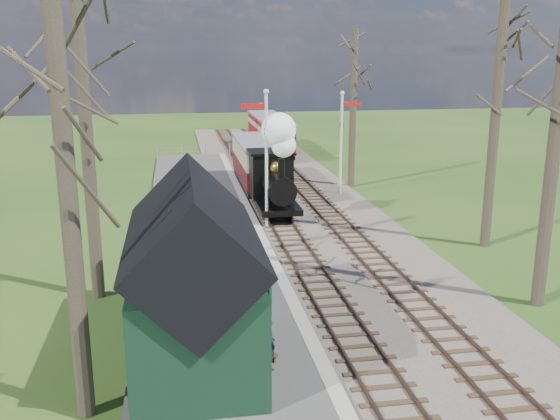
{
  "coord_description": "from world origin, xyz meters",
  "views": [
    {
      "loc": [
        -4.61,
        -10.8,
        7.83
      ],
      "look_at": [
        -0.59,
        13.09,
        1.6
      ],
      "focal_mm": 40.0,
      "sensor_mm": 36.0,
      "label": 1
    }
  ],
  "objects_px": {
    "station_shed": "(194,279)",
    "red_carriage_b": "(265,129)",
    "locomotive": "(275,171)",
    "semaphore_near": "(265,149)",
    "red_carriage_a": "(275,138)",
    "sign_board": "(267,295)",
    "coach": "(258,162)",
    "person": "(269,344)",
    "semaphore_far": "(343,135)",
    "bench": "(254,342)"
  },
  "relations": [
    {
      "from": "semaphore_near",
      "to": "semaphore_far",
      "type": "xyz_separation_m",
      "value": [
        5.14,
        6.0,
        -0.27
      ]
    },
    {
      "from": "semaphore_near",
      "to": "semaphore_far",
      "type": "distance_m",
      "value": 7.91
    },
    {
      "from": "semaphore_near",
      "to": "red_carriage_b",
      "type": "relative_size",
      "value": 1.15
    },
    {
      "from": "sign_board",
      "to": "station_shed",
      "type": "bearing_deg",
      "value": -132.33
    },
    {
      "from": "semaphore_near",
      "to": "red_carriage_b",
      "type": "xyz_separation_m",
      "value": [
        3.37,
        23.51,
        -2.04
      ]
    },
    {
      "from": "coach",
      "to": "person",
      "type": "height_order",
      "value": "coach"
    },
    {
      "from": "semaphore_near",
      "to": "coach",
      "type": "xyz_separation_m",
      "value": [
        0.77,
        8.0,
        -1.96
      ]
    },
    {
      "from": "station_shed",
      "to": "semaphore_near",
      "type": "height_order",
      "value": "semaphore_near"
    },
    {
      "from": "red_carriage_b",
      "to": "sign_board",
      "type": "bearing_deg",
      "value": -98.09
    },
    {
      "from": "station_shed",
      "to": "semaphore_near",
      "type": "bearing_deg",
      "value": 73.62
    },
    {
      "from": "semaphore_near",
      "to": "locomotive",
      "type": "bearing_deg",
      "value": 68.55
    },
    {
      "from": "semaphore_far",
      "to": "sign_board",
      "type": "height_order",
      "value": "semaphore_far"
    },
    {
      "from": "locomotive",
      "to": "red_carriage_b",
      "type": "xyz_separation_m",
      "value": [
        2.61,
        21.58,
        -0.7
      ]
    },
    {
      "from": "semaphore_far",
      "to": "locomotive",
      "type": "distance_m",
      "value": 6.08
    },
    {
      "from": "semaphore_near",
      "to": "semaphore_far",
      "type": "bearing_deg",
      "value": 49.4
    },
    {
      "from": "coach",
      "to": "red_carriage_a",
      "type": "height_order",
      "value": "coach"
    },
    {
      "from": "coach",
      "to": "red_carriage_b",
      "type": "distance_m",
      "value": 15.73
    },
    {
      "from": "locomotive",
      "to": "bench",
      "type": "relative_size",
      "value": 3.5
    },
    {
      "from": "semaphore_far",
      "to": "bench",
      "type": "height_order",
      "value": "semaphore_far"
    },
    {
      "from": "locomotive",
      "to": "person",
      "type": "distance_m",
      "value": 15.21
    },
    {
      "from": "person",
      "to": "sign_board",
      "type": "bearing_deg",
      "value": -25.57
    },
    {
      "from": "semaphore_far",
      "to": "sign_board",
      "type": "xyz_separation_m",
      "value": [
        -6.48,
        -15.6,
        -2.62
      ]
    },
    {
      "from": "semaphore_near",
      "to": "red_carriage_a",
      "type": "relative_size",
      "value": 1.15
    },
    {
      "from": "red_carriage_a",
      "to": "person",
      "type": "relative_size",
      "value": 4.11
    },
    {
      "from": "semaphore_near",
      "to": "locomotive",
      "type": "distance_m",
      "value": 2.47
    },
    {
      "from": "station_shed",
      "to": "coach",
      "type": "relative_size",
      "value": 0.79
    },
    {
      "from": "station_shed",
      "to": "red_carriage_a",
      "type": "distance_m",
      "value": 30.8
    },
    {
      "from": "semaphore_far",
      "to": "person",
      "type": "relative_size",
      "value": 4.33
    },
    {
      "from": "semaphore_far",
      "to": "locomotive",
      "type": "relative_size",
      "value": 1.15
    },
    {
      "from": "station_shed",
      "to": "locomotive",
      "type": "xyz_separation_m",
      "value": [
        4.29,
        13.93,
        0.01
      ]
    },
    {
      "from": "person",
      "to": "station_shed",
      "type": "bearing_deg",
      "value": 42.1
    },
    {
      "from": "sign_board",
      "to": "bench",
      "type": "xyz_separation_m",
      "value": [
        -0.73,
        -2.69,
        -0.16
      ]
    },
    {
      "from": "red_carriage_a",
      "to": "bench",
      "type": "relative_size",
      "value": 3.8
    },
    {
      "from": "station_shed",
      "to": "red_carriage_b",
      "type": "bearing_deg",
      "value": 79.01
    },
    {
      "from": "red_carriage_b",
      "to": "person",
      "type": "distance_m",
      "value": 36.88
    },
    {
      "from": "semaphore_far",
      "to": "coach",
      "type": "relative_size",
      "value": 0.72
    },
    {
      "from": "bench",
      "to": "person",
      "type": "height_order",
      "value": "person"
    },
    {
      "from": "locomotive",
      "to": "sign_board",
      "type": "xyz_separation_m",
      "value": [
        -2.1,
        -11.53,
        -1.55
      ]
    },
    {
      "from": "red_carriage_a",
      "to": "person",
      "type": "bearing_deg",
      "value": -99.46
    },
    {
      "from": "person",
      "to": "semaphore_far",
      "type": "bearing_deg",
      "value": -37.97
    },
    {
      "from": "red_carriage_b",
      "to": "locomotive",
      "type": "bearing_deg",
      "value": -96.9
    },
    {
      "from": "station_shed",
      "to": "person",
      "type": "distance_m",
      "value": 2.45
    },
    {
      "from": "station_shed",
      "to": "semaphore_near",
      "type": "xyz_separation_m",
      "value": [
        3.53,
        12.0,
        1.35
      ]
    },
    {
      "from": "station_shed",
      "to": "locomotive",
      "type": "height_order",
      "value": "locomotive"
    },
    {
      "from": "semaphore_near",
      "to": "person",
      "type": "bearing_deg",
      "value": -97.86
    },
    {
      "from": "sign_board",
      "to": "red_carriage_a",
      "type": "bearing_deg",
      "value": 80.32
    },
    {
      "from": "station_shed",
      "to": "locomotive",
      "type": "bearing_deg",
      "value": 72.9
    },
    {
      "from": "station_shed",
      "to": "red_carriage_b",
      "type": "height_order",
      "value": "station_shed"
    },
    {
      "from": "semaphore_near",
      "to": "coach",
      "type": "distance_m",
      "value": 8.27
    },
    {
      "from": "red_carriage_b",
      "to": "sign_board",
      "type": "distance_m",
      "value": 33.45
    }
  ]
}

